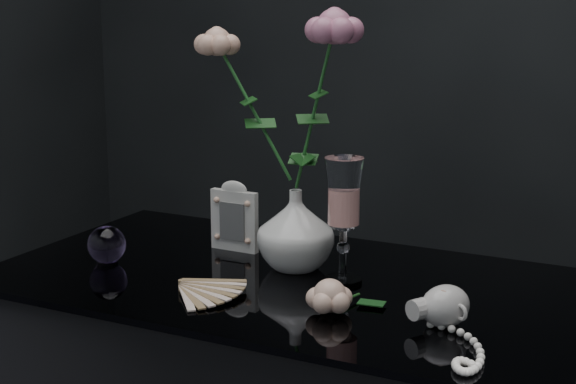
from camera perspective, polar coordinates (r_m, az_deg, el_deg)
The scene contains 8 objects.
vase at distance 1.60m, azimuth 0.50°, elevation -2.46°, with size 0.14×0.14×0.15m, color white.
wine_glass at distance 1.52m, azimuth 3.61°, elevation -1.87°, with size 0.07×0.07×0.22m, color white, non-canonical shape.
picture_frame at distance 1.71m, azimuth -3.49°, elevation -1.54°, with size 0.10×0.08×0.14m, color silver, non-canonical shape.
paperweight at distance 1.67m, azimuth -11.64°, elevation -3.35°, with size 0.07×0.07×0.07m, color #A47DCB, non-canonical shape.
paper_fan at distance 1.51m, azimuth -6.86°, elevation -5.94°, with size 0.22×0.17×0.02m, color #FFF6CB, non-canonical shape.
loose_rose at distance 1.39m, azimuth 2.71°, elevation -6.74°, with size 0.12×0.16×0.06m, color #FFC0A4, non-canonical shape.
pearl_jar at distance 1.36m, azimuth 10.14°, elevation -7.15°, with size 0.22×0.23×0.07m, color silver, non-canonical shape.
roses at distance 1.56m, azimuth -0.25°, elevation 6.44°, with size 0.30×0.11×0.37m.
Camera 1 is at (0.67, -1.28, 1.26)m, focal length 55.00 mm.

